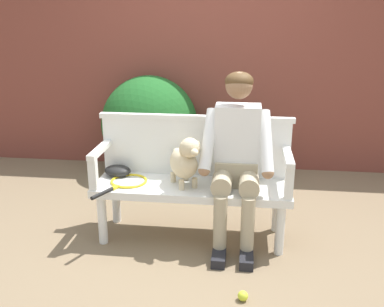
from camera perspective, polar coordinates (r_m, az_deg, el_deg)
ground_plane at (r=3.62m, az=0.00°, el=-10.71°), size 40.00×40.00×0.00m
brick_garden_fence at (r=5.09m, az=2.63°, el=10.52°), size 8.00×0.30×2.16m
hedge_bush_mid_right at (r=4.90m, az=-5.54°, el=3.77°), size 1.07×1.01×1.09m
hedge_bush_far_left at (r=4.84m, az=3.19°, el=0.75°), size 1.19×1.01×0.62m
garden_bench at (r=3.45m, az=0.00°, el=-4.96°), size 1.52×0.49×0.46m
bench_backrest at (r=3.55m, az=0.43°, el=1.13°), size 1.56×0.06×0.50m
bench_armrest_left_end at (r=3.44m, az=-12.20°, el=-0.77°), size 0.06×0.49×0.28m
bench_armrest_right_end at (r=3.27m, az=12.46°, el=-1.76°), size 0.06×0.49×0.28m
person_seated at (r=3.30m, az=5.85°, el=0.07°), size 0.56×0.65×1.33m
dog_on_bench at (r=3.31m, az=-0.87°, el=-0.98°), size 0.32×0.40×0.41m
tennis_racket at (r=3.47m, az=-8.52°, el=-3.70°), size 0.38×0.58×0.03m
baseball_glove at (r=3.63m, az=-9.67°, el=-2.23°), size 0.24×0.20×0.09m
tennis_ball at (r=2.91m, az=6.65°, el=-17.96°), size 0.07×0.07×0.07m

